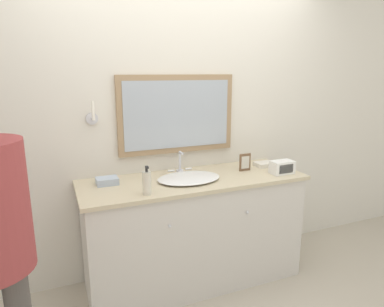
{
  "coord_description": "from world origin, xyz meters",
  "views": [
    {
      "loc": [
        -1.0,
        -2.03,
        1.7
      ],
      "look_at": [
        -0.02,
        0.33,
        1.09
      ],
      "focal_mm": 32.0,
      "sensor_mm": 36.0,
      "label": 1
    }
  ],
  "objects_px": {
    "sink_basin": "(189,177)",
    "appliance_box": "(282,167)",
    "soap_bottle": "(147,183)",
    "picture_frame": "(245,162)"
  },
  "relations": [
    {
      "from": "soap_bottle",
      "to": "picture_frame",
      "type": "bearing_deg",
      "value": 14.79
    },
    {
      "from": "soap_bottle",
      "to": "appliance_box",
      "type": "distance_m",
      "value": 1.15
    },
    {
      "from": "soap_bottle",
      "to": "sink_basin",
      "type": "bearing_deg",
      "value": 26.47
    },
    {
      "from": "appliance_box",
      "to": "picture_frame",
      "type": "distance_m",
      "value": 0.3
    },
    {
      "from": "sink_basin",
      "to": "soap_bottle",
      "type": "relative_size",
      "value": 2.44
    },
    {
      "from": "appliance_box",
      "to": "picture_frame",
      "type": "xyz_separation_m",
      "value": [
        -0.24,
        0.19,
        0.02
      ]
    },
    {
      "from": "soap_bottle",
      "to": "appliance_box",
      "type": "bearing_deg",
      "value": 2.59
    },
    {
      "from": "sink_basin",
      "to": "appliance_box",
      "type": "height_order",
      "value": "sink_basin"
    },
    {
      "from": "sink_basin",
      "to": "appliance_box",
      "type": "bearing_deg",
      "value": -10.11
    },
    {
      "from": "sink_basin",
      "to": "appliance_box",
      "type": "relative_size",
      "value": 2.62
    }
  ]
}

